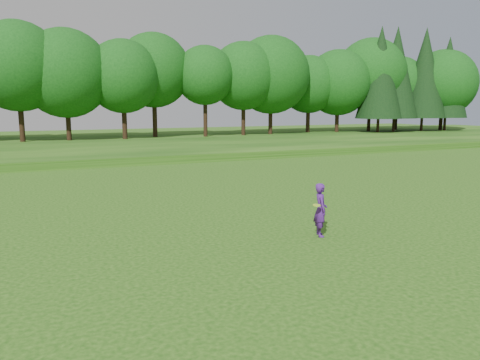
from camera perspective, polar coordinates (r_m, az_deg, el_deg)
name	(u,v)px	position (r m, az deg, el deg)	size (l,w,h in m)	color
ground	(247,237)	(14.99, 0.85, -6.98)	(140.00, 140.00, 0.00)	#18470D
berm	(97,145)	(47.57, -17.02, 4.09)	(130.00, 30.00, 0.60)	#18470D
walking_path	(125,164)	(33.84, -13.82, 1.85)	(130.00, 1.60, 0.04)	gray
treeline	(88,66)	(51.53, -18.05, 13.09)	(104.00, 7.00, 15.00)	#0F4511
woman	(320,210)	(15.15, 9.79, -3.59)	(0.72, 0.73, 1.71)	#4D1B7D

